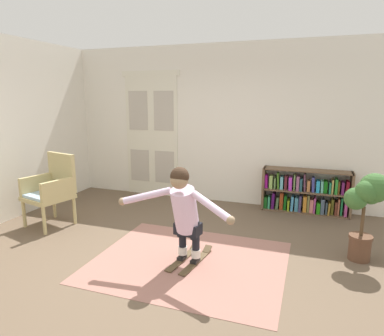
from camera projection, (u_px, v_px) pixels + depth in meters
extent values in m
plane|color=brown|center=(167.00, 259.00, 4.18)|extent=(7.20, 7.20, 0.00)
cube|color=silver|center=(222.00, 125.00, 6.28)|extent=(6.00, 0.10, 2.90)
cube|color=silver|center=(139.00, 136.00, 6.84)|extent=(0.55, 0.04, 2.35)
cube|color=#B4AC9F|center=(138.00, 111.00, 6.71)|extent=(0.41, 0.01, 0.76)
cube|color=#B4AC9F|center=(140.00, 165.00, 6.94)|extent=(0.41, 0.01, 0.64)
cube|color=silver|center=(164.00, 138.00, 6.66)|extent=(0.55, 0.04, 2.35)
cube|color=#B4AC9F|center=(164.00, 111.00, 6.53)|extent=(0.41, 0.01, 0.76)
cube|color=#B4AC9F|center=(165.00, 167.00, 6.76)|extent=(0.41, 0.01, 0.64)
cube|color=silver|center=(150.00, 73.00, 6.50)|extent=(1.22, 0.04, 0.10)
cube|color=#9C6A5D|center=(189.00, 261.00, 4.12)|extent=(2.27, 1.88, 0.01)
cube|color=brown|center=(264.00, 188.00, 6.04)|extent=(0.04, 0.30, 0.75)
cube|color=brown|center=(351.00, 195.00, 5.58)|extent=(0.04, 0.30, 0.75)
cube|color=brown|center=(304.00, 211.00, 5.88)|extent=(1.42, 0.30, 0.02)
cube|color=brown|center=(306.00, 191.00, 5.81)|extent=(1.42, 0.30, 0.02)
cube|color=brown|center=(307.00, 170.00, 5.73)|extent=(1.42, 0.30, 0.02)
cube|color=#19631E|center=(266.00, 202.00, 6.07)|extent=(0.06, 0.18, 0.20)
cube|color=#3AA872|center=(269.00, 202.00, 6.04)|extent=(0.04, 0.14, 0.21)
cube|color=#441055|center=(273.00, 200.00, 6.04)|extent=(0.06, 0.22, 0.28)
cube|color=#486741|center=(277.00, 203.00, 6.01)|extent=(0.06, 0.16, 0.21)
cube|color=#9F3E19|center=(282.00, 200.00, 5.99)|extent=(0.06, 0.16, 0.30)
cube|color=#115414|center=(285.00, 202.00, 5.96)|extent=(0.05, 0.19, 0.26)
cube|color=#7D9E1B|center=(289.00, 204.00, 5.93)|extent=(0.03, 0.22, 0.19)
cube|color=#4798CD|center=(292.00, 203.00, 5.91)|extent=(0.05, 0.19, 0.26)
cube|color=teal|center=(297.00, 203.00, 5.91)|extent=(0.06, 0.22, 0.24)
cube|color=#423962|center=(300.00, 203.00, 5.87)|extent=(0.04, 0.23, 0.28)
cube|color=orange|center=(305.00, 203.00, 5.85)|extent=(0.06, 0.18, 0.27)
cube|color=olive|center=(308.00, 203.00, 5.83)|extent=(0.03, 0.16, 0.30)
cube|color=#D1736D|center=(311.00, 205.00, 5.82)|extent=(0.06, 0.16, 0.23)
cube|color=#B34596|center=(315.00, 204.00, 5.81)|extent=(0.03, 0.21, 0.26)
cube|color=#258A15|center=(318.00, 207.00, 5.78)|extent=(0.06, 0.21, 0.19)
cube|color=#47586E|center=(322.00, 206.00, 5.76)|extent=(0.06, 0.21, 0.26)
cube|color=#3D5361|center=(326.00, 207.00, 5.76)|extent=(0.03, 0.21, 0.20)
cube|color=olive|center=(329.00, 208.00, 5.72)|extent=(0.04, 0.21, 0.20)
cube|color=#56541A|center=(332.00, 206.00, 5.72)|extent=(0.04, 0.18, 0.26)
cube|color=brown|center=(336.00, 208.00, 5.68)|extent=(0.04, 0.15, 0.23)
cube|color=#A15A3F|center=(338.00, 206.00, 5.67)|extent=(0.03, 0.19, 0.29)
cube|color=#20984F|center=(341.00, 206.00, 5.67)|extent=(0.03, 0.17, 0.29)
cube|color=#B34488|center=(346.00, 207.00, 5.63)|extent=(0.04, 0.20, 0.28)
cube|color=#B01A9E|center=(267.00, 181.00, 6.00)|extent=(0.05, 0.15, 0.24)
cube|color=#95C05F|center=(271.00, 181.00, 5.97)|extent=(0.06, 0.14, 0.23)
cube|color=#608649|center=(275.00, 183.00, 5.95)|extent=(0.03, 0.16, 0.19)
cube|color=#3F751F|center=(278.00, 180.00, 5.92)|extent=(0.05, 0.15, 0.29)
cube|color=#61B8CC|center=(282.00, 182.00, 5.92)|extent=(0.05, 0.18, 0.22)
cube|color=#592028|center=(286.00, 182.00, 5.89)|extent=(0.04, 0.17, 0.24)
cube|color=#B635C6|center=(291.00, 183.00, 5.85)|extent=(0.06, 0.19, 0.23)
cube|color=#8BC368|center=(295.00, 182.00, 5.86)|extent=(0.03, 0.15, 0.27)
cube|color=#945880|center=(298.00, 183.00, 5.82)|extent=(0.05, 0.20, 0.25)
cube|color=#214F5E|center=(301.00, 184.00, 5.80)|extent=(0.04, 0.21, 0.22)
cube|color=#6A3F58|center=(305.00, 182.00, 5.79)|extent=(0.04, 0.20, 0.30)
cube|color=#BE7844|center=(309.00, 185.00, 5.78)|extent=(0.05, 0.16, 0.19)
cube|color=#3A4091|center=(313.00, 184.00, 5.73)|extent=(0.05, 0.16, 0.25)
cube|color=#25A0D8|center=(318.00, 186.00, 5.72)|extent=(0.06, 0.18, 0.20)
cube|color=#62BCA7|center=(322.00, 186.00, 5.71)|extent=(0.05, 0.18, 0.20)
cube|color=#116312|center=(325.00, 186.00, 5.70)|extent=(0.06, 0.20, 0.20)
cube|color=#1F7750|center=(330.00, 188.00, 5.65)|extent=(0.03, 0.19, 0.18)
cube|color=tan|center=(332.00, 186.00, 5.66)|extent=(0.03, 0.22, 0.23)
cube|color=#29872E|center=(336.00, 186.00, 5.64)|extent=(0.04, 0.24, 0.25)
cube|color=brown|center=(339.00, 187.00, 5.61)|extent=(0.03, 0.19, 0.21)
cube|color=#5F1B58|center=(343.00, 188.00, 5.59)|extent=(0.04, 0.18, 0.21)
cube|color=maroon|center=(347.00, 188.00, 5.57)|extent=(0.06, 0.20, 0.23)
cylinder|color=tan|center=(24.00, 214.00, 5.17)|extent=(0.06, 0.06, 0.42)
cylinder|color=tan|center=(44.00, 221.00, 4.88)|extent=(0.06, 0.06, 0.42)
cylinder|color=tan|center=(54.00, 205.00, 5.59)|extent=(0.06, 0.06, 0.42)
cylinder|color=tan|center=(75.00, 211.00, 5.31)|extent=(0.06, 0.06, 0.42)
cube|color=tan|center=(48.00, 197.00, 5.19)|extent=(0.73, 0.73, 0.06)
cube|color=#A6C5DD|center=(48.00, 194.00, 5.18)|extent=(0.66, 0.66, 0.04)
cube|color=tan|center=(62.00, 172.00, 5.34)|extent=(0.60, 0.21, 0.60)
cube|color=tan|center=(37.00, 184.00, 5.30)|extent=(0.20, 0.56, 0.28)
cube|color=tan|center=(58.00, 189.00, 5.01)|extent=(0.20, 0.56, 0.28)
cylinder|color=brown|center=(360.00, 247.00, 4.14)|extent=(0.25, 0.25, 0.32)
cylinder|color=brown|center=(361.00, 237.00, 4.11)|extent=(0.27, 0.27, 0.04)
cylinder|color=#4C3823|center=(362.00, 221.00, 4.07)|extent=(0.04, 0.04, 0.36)
sphere|color=#37642D|center=(356.00, 199.00, 4.02)|extent=(0.27, 0.27, 0.27)
sphere|color=#37642D|center=(375.00, 188.00, 3.97)|extent=(0.35, 0.35, 0.35)
sphere|color=#37642D|center=(367.00, 191.00, 3.94)|extent=(0.26, 0.26, 0.26)
sphere|color=#37642D|center=(371.00, 195.00, 3.98)|extent=(0.21, 0.21, 0.21)
cube|color=brown|center=(183.00, 259.00, 4.16)|extent=(0.19, 0.72, 0.01)
cube|color=brown|center=(195.00, 246.00, 4.43)|extent=(0.10, 0.13, 0.06)
cube|color=black|center=(182.00, 258.00, 4.13)|extent=(0.10, 0.13, 0.04)
cube|color=brown|center=(196.00, 262.00, 4.07)|extent=(0.19, 0.72, 0.01)
cube|color=brown|center=(207.00, 249.00, 4.35)|extent=(0.10, 0.13, 0.06)
cube|color=black|center=(195.00, 261.00, 4.05)|extent=(0.10, 0.13, 0.04)
cylinder|color=white|center=(183.00, 250.00, 4.13)|extent=(0.12, 0.12, 0.10)
cylinder|color=black|center=(183.00, 235.00, 4.09)|extent=(0.10, 0.10, 0.30)
cylinder|color=black|center=(181.00, 227.00, 4.05)|extent=(0.12, 0.12, 0.22)
cylinder|color=white|center=(196.00, 253.00, 4.05)|extent=(0.12, 0.12, 0.10)
cylinder|color=black|center=(196.00, 238.00, 4.01)|extent=(0.10, 0.10, 0.30)
cylinder|color=black|center=(195.00, 230.00, 3.97)|extent=(0.12, 0.12, 0.22)
cube|color=black|center=(188.00, 228.00, 4.01)|extent=(0.32, 0.22, 0.14)
cylinder|color=silver|center=(185.00, 210.00, 3.89)|extent=(0.33, 0.45, 0.58)
sphere|color=#9B7D5D|center=(179.00, 180.00, 3.70)|extent=(0.23, 0.23, 0.20)
sphere|color=#382619|center=(180.00, 176.00, 3.70)|extent=(0.24, 0.24, 0.21)
cylinder|color=silver|center=(146.00, 196.00, 3.89)|extent=(0.58, 0.23, 0.22)
sphere|color=#9B7D5D|center=(122.00, 201.00, 3.92)|extent=(0.10, 0.10, 0.09)
cylinder|color=silver|center=(211.00, 206.00, 3.52)|extent=(0.54, 0.37, 0.22)
sphere|color=#9B7D5D|center=(231.00, 220.00, 3.32)|extent=(0.10, 0.10, 0.09)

